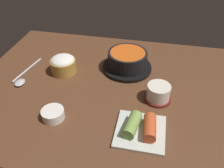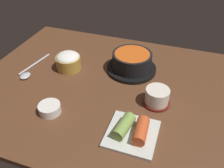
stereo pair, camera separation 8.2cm
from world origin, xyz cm
name	(u,v)px [view 1 (the left image)]	position (x,y,z in cm)	size (l,w,h in cm)	color
dining_table	(108,89)	(0.00, 0.00, 1.00)	(100.00, 76.00, 2.00)	#56331E
stone_pot	(127,61)	(5.13, 12.88, 5.72)	(19.71, 19.71, 7.67)	black
rice_bowl	(63,64)	(-19.18, 5.80, 5.60)	(9.88, 9.88, 7.04)	#B78C38
tea_cup_with_saucer	(158,93)	(18.24, -3.54, 4.98)	(9.02, 9.02, 5.93)	maroon
kimchi_plate	(141,129)	(14.08, -19.32, 3.76)	(14.46, 14.46, 4.72)	silver
side_bowl_near	(53,114)	(-13.32, -18.76, 3.65)	(7.11, 7.11, 3.06)	white
spoon	(23,78)	(-32.88, -2.24, 2.61)	(5.32, 19.72, 1.35)	#B7B7BC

